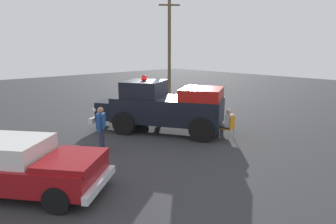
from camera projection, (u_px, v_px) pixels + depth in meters
name	position (u px, v px, depth m)	size (l,w,h in m)	color
ground_plane	(167.00, 130.00, 13.67)	(60.00, 60.00, 0.00)	#333335
vintage_fire_truck	(163.00, 106.00, 13.24)	(4.84, 6.24, 2.59)	black
classic_hot_rod	(23.00, 166.00, 7.64)	(4.15, 4.57, 1.46)	black
lawn_chair_near_truck	(230.00, 126.00, 12.20)	(0.60, 0.59, 1.02)	#B7BABF
lawn_chair_by_car	(188.00, 103.00, 17.39)	(0.68, 0.67, 1.02)	#B7BABF
spectator_seated	(227.00, 123.00, 12.24)	(0.48, 0.60, 1.29)	#383842
spectator_standing	(101.00, 126.00, 10.73)	(0.52, 0.53, 1.68)	#2D334C
utility_pole	(169.00, 45.00, 23.84)	(1.40, 1.16, 7.79)	brown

